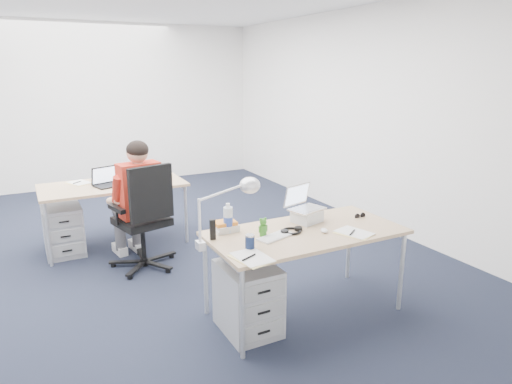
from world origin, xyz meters
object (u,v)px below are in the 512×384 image
at_px(desk_lamp, 220,213).
at_px(headphones, 292,230).
at_px(seated_person, 136,202).
at_px(book_stack, 226,226).
at_px(far_cup, 130,178).
at_px(office_chair, 145,238).
at_px(drawer_pedestal_near, 248,298).
at_px(cordless_phone, 213,230).
at_px(bear_figurine, 263,227).
at_px(desk_far, 113,188).
at_px(computer_mouse, 324,231).
at_px(can_koozie, 250,242).
at_px(silver_laptop, 307,204).
at_px(desk_near, 306,236).
at_px(wireless_keyboard, 275,236).
at_px(drawer_pedestal_far, 63,230).
at_px(dark_laptop, 109,176).
at_px(sunglasses, 360,216).
at_px(water_bottle, 228,218).

bearing_deg(desk_lamp, headphones, 14.70).
relative_size(seated_person, book_stack, 6.95).
bearing_deg(far_cup, office_chair, -94.33).
xyz_separation_m(drawer_pedestal_near, desk_lamp, (-0.20, 0.06, 0.72)).
bearing_deg(cordless_phone, bear_figurine, -6.57).
bearing_deg(desk_far, computer_mouse, -63.84).
distance_m(seated_person, can_koozie, 1.90).
relative_size(desk_far, bear_figurine, 10.54).
distance_m(desk_far, far_cup, 0.22).
height_order(drawer_pedestal_near, silver_laptop, silver_laptop).
bearing_deg(drawer_pedestal_near, desk_near, 3.85).
xyz_separation_m(wireless_keyboard, headphones, (0.17, 0.04, 0.01)).
relative_size(can_koozie, cordless_phone, 0.69).
distance_m(computer_mouse, bear_figurine, 0.51).
bearing_deg(drawer_pedestal_far, cordless_phone, -66.77).
distance_m(cordless_phone, dark_laptop, 2.14).
xyz_separation_m(silver_laptop, can_koozie, (-0.72, -0.33, -0.10)).
bearing_deg(computer_mouse, book_stack, 171.08).
bearing_deg(sunglasses, office_chair, 137.30).
height_order(drawer_pedestal_near, drawer_pedestal_far, same).
relative_size(headphones, sunglasses, 1.77).
bearing_deg(water_bottle, can_koozie, -90.83).
height_order(cordless_phone, far_cup, cordless_phone).
distance_m(desk_near, desk_far, 2.60).
distance_m(headphones, dark_laptop, 2.47).
relative_size(desk_far, far_cup, 16.24).
distance_m(seated_person, dark_laptop, 0.61).
relative_size(silver_laptop, book_stack, 1.64).
height_order(headphones, bear_figurine, bear_figurine).
relative_size(can_koozie, dark_laptop, 0.36).
bearing_deg(sunglasses, computer_mouse, -161.75).
bearing_deg(desk_lamp, office_chair, 112.53).
distance_m(water_bottle, desk_lamp, 0.32).
height_order(seated_person, headphones, seated_person).
xyz_separation_m(bear_figurine, sunglasses, (0.99, 0.01, -0.06)).
bearing_deg(far_cup, drawer_pedestal_near, -81.65).
xyz_separation_m(drawer_pedestal_far, cordless_phone, (0.93, -2.16, 0.54)).
bearing_deg(dark_laptop, can_koozie, -94.63).
xyz_separation_m(office_chair, computer_mouse, (1.08, -1.63, 0.43)).
xyz_separation_m(water_bottle, bear_figurine, (0.21, -0.20, -0.05)).
distance_m(desk_near, book_stack, 0.66).
bearing_deg(can_koozie, drawer_pedestal_near, 72.20).
xyz_separation_m(drawer_pedestal_far, water_bottle, (1.10, -2.07, 0.58)).
relative_size(water_bottle, sunglasses, 2.13).
xyz_separation_m(seated_person, wireless_keyboard, (0.69, -1.73, 0.07)).
relative_size(desk_far, desk_lamp, 3.06).
xyz_separation_m(desk_near, seated_person, (-0.99, 1.72, -0.02)).
xyz_separation_m(bear_figurine, dark_laptop, (-0.78, 2.21, 0.04)).
relative_size(computer_mouse, desk_lamp, 0.17).
bearing_deg(seated_person, far_cup, 73.51).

